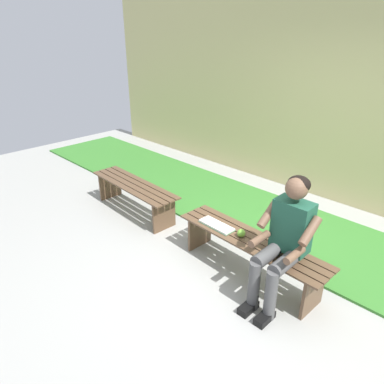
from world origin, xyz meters
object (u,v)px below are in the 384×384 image
at_px(bench_near, 250,247).
at_px(book_open, 217,225).
at_px(apple, 241,233).
at_px(bench_far, 134,191).
at_px(person_seated, 284,238).

xyz_separation_m(bench_near, book_open, (0.41, 0.05, 0.11)).
distance_m(bench_near, apple, 0.18).
bearing_deg(bench_near, bench_far, 0.00).
relative_size(bench_far, person_seated, 1.26).
relative_size(person_seated, apple, 14.54).
distance_m(bench_near, bench_far, 1.98).
bearing_deg(bench_far, book_open, 178.07).
relative_size(person_seated, book_open, 2.98).
bearing_deg(book_open, apple, -174.57).
height_order(bench_near, person_seated, person_seated).
xyz_separation_m(bench_far, apple, (-1.89, 0.03, 0.15)).
bearing_deg(bench_far, bench_near, -180.00).
height_order(bench_far, person_seated, person_seated).
bearing_deg(apple, bench_far, -1.05).
relative_size(bench_near, apple, 20.26).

